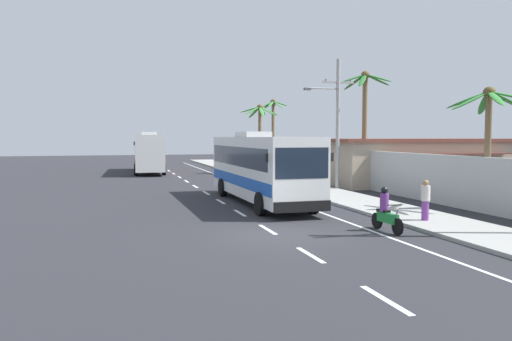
% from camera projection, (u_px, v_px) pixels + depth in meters
% --- Properties ---
extents(ground_plane, '(160.00, 160.00, 0.00)m').
position_uv_depth(ground_plane, '(276.00, 234.00, 17.75)').
color(ground_plane, '#28282D').
extents(sidewalk_kerb, '(3.20, 90.00, 0.14)m').
position_uv_depth(sidewalk_kerb, '(333.00, 195.00, 29.21)').
color(sidewalk_kerb, '#999993').
rests_on(sidewalk_kerb, ground).
extents(lane_markings, '(3.73, 71.00, 0.01)m').
position_uv_depth(lane_markings, '(239.00, 190.00, 32.27)').
color(lane_markings, white).
rests_on(lane_markings, ground).
extents(boundary_wall, '(0.24, 60.00, 2.53)m').
position_uv_depth(boundary_wall, '(359.00, 169.00, 34.01)').
color(boundary_wall, '#B2B2AD').
rests_on(boundary_wall, ground).
extents(coach_bus_foreground, '(3.01, 11.66, 3.71)m').
position_uv_depth(coach_bus_foreground, '(260.00, 166.00, 26.02)').
color(coach_bus_foreground, white).
rests_on(coach_bus_foreground, ground).
extents(coach_bus_far_lane, '(3.37, 11.78, 3.88)m').
position_uv_depth(coach_bus_far_lane, '(149.00, 152.00, 48.07)').
color(coach_bus_far_lane, white).
rests_on(coach_bus_far_lane, ground).
extents(motorcycle_beside_bus, '(0.56, 1.96, 1.57)m').
position_uv_depth(motorcycle_beside_bus, '(248.00, 176.00, 35.46)').
color(motorcycle_beside_bus, black).
rests_on(motorcycle_beside_bus, ground).
extents(motorcycle_trailing, '(0.56, 1.96, 1.63)m').
position_uv_depth(motorcycle_trailing, '(386.00, 213.00, 18.27)').
color(motorcycle_trailing, black).
rests_on(motorcycle_trailing, ground).
extents(pedestrian_near_kerb, '(0.36, 0.36, 1.59)m').
position_uv_depth(pedestrian_near_kerb, '(317.00, 173.00, 33.83)').
color(pedestrian_near_kerb, red).
rests_on(pedestrian_near_kerb, sidewalk_kerb).
extents(pedestrian_midwalk, '(0.36, 0.36, 1.60)m').
position_uv_depth(pedestrian_midwalk, '(425.00, 199.00, 19.87)').
color(pedestrian_midwalk, '#75388E').
rests_on(pedestrian_midwalk, sidewalk_kerb).
extents(utility_pole_mid, '(3.38, 0.24, 8.34)m').
position_uv_depth(utility_pole_mid, '(336.00, 121.00, 31.98)').
color(utility_pole_mid, '#9E9E99').
rests_on(utility_pole_mid, ground).
extents(palm_nearest, '(3.08, 2.89, 7.44)m').
position_uv_depth(palm_nearest, '(273.00, 121.00, 53.50)').
color(palm_nearest, brown).
rests_on(palm_nearest, ground).
extents(palm_second, '(3.81, 3.64, 5.70)m').
position_uv_depth(palm_second, '(488.00, 120.00, 22.64)').
color(palm_second, brown).
rests_on(palm_second, ground).
extents(palm_third, '(3.60, 3.47, 6.44)m').
position_uv_depth(palm_third, '(260.00, 124.00, 46.58)').
color(palm_third, brown).
rests_on(palm_third, ground).
extents(palm_fourth, '(3.64, 3.13, 7.78)m').
position_uv_depth(palm_fourth, '(365.00, 108.00, 33.26)').
color(palm_fourth, brown).
rests_on(palm_fourth, ground).
extents(roadside_building, '(14.57, 8.18, 3.30)m').
position_uv_depth(roadside_building, '(414.00, 161.00, 37.31)').
color(roadside_building, tan).
rests_on(roadside_building, ground).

